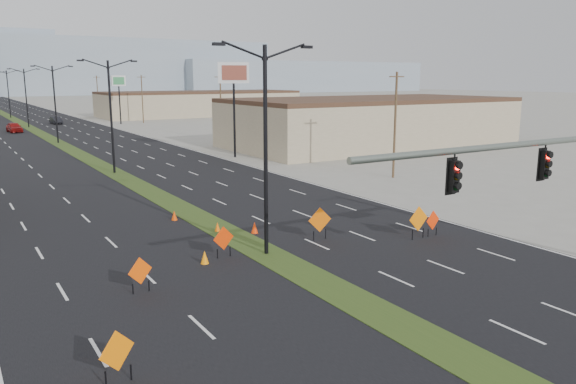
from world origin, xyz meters
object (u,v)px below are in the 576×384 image
signal_mast (571,172)px  car_mid (56,120)px  construction_sign_3 (320,221)px  pole_sign_east_far (119,85)px  streetlight_4 (8,92)px  construction_sign_2 (224,239)px  construction_sign_1 (140,272)px  streetlight_2 (55,102)px  construction_sign_0 (117,353)px  cone_2 (255,228)px  cone_3 (174,215)px  construction_sign_4 (433,221)px  cone_0 (205,257)px  car_left (14,127)px  cone_1 (217,227)px  construction_sign_5 (418,220)px  streetlight_1 (111,113)px  pole_sign_east_near (234,80)px  streetlight_3 (26,96)px  streetlight_0 (266,144)px

signal_mast → car_mid: 99.24m
construction_sign_3 → pole_sign_east_far: size_ratio=0.20×
streetlight_4 → car_mid: size_ratio=2.46×
construction_sign_2 → pole_sign_east_far: pole_sign_east_far is taller
construction_sign_1 → streetlight_4: bearing=68.2°
streetlight_2 → streetlight_4: size_ratio=1.00×
construction_sign_0 → cone_2: construction_sign_0 is taller
construction_sign_1 → cone_3: bearing=44.7°
car_mid → construction_sign_4: (3.97, -91.07, 0.16)m
construction_sign_3 → pole_sign_east_far: bearing=89.5°
construction_sign_0 → cone_0: construction_sign_0 is taller
car_left → construction_sign_1: car_left is taller
construction_sign_1 → cone_2: construction_sign_1 is taller
car_mid → construction_sign_3: bearing=-97.0°
construction_sign_0 → cone_0: 10.50m
streetlight_4 → cone_3: (-1.49, -103.27, -5.11)m
cone_1 → cone_3: bearing=107.0°
construction_sign_4 → construction_sign_5: 1.11m
streetlight_1 → cone_0: (-3.17, -27.78, -5.10)m
car_mid → construction_sign_4: 91.16m
construction_sign_4 → construction_sign_2: bearing=159.7°
car_mid → construction_sign_3: 88.47m
construction_sign_4 → streetlight_2: bearing=91.8°
construction_sign_3 → pole_sign_east_far: pole_sign_east_far is taller
construction_sign_4 → pole_sign_east_far: 85.29m
car_left → construction_sign_0: size_ratio=2.84×
cone_2 → streetlight_4: bearing=90.7°
streetlight_1 → construction_sign_0: 37.66m
car_mid → construction_sign_2: bearing=-100.6°
streetlight_1 → construction_sign_0: (-9.44, -36.19, -4.46)m
car_left → construction_sign_4: bearing=-86.4°
pole_sign_east_near → pole_sign_east_far: 51.20m
construction_sign_0 → signal_mast: bearing=-30.7°
construction_sign_3 → cone_2: size_ratio=2.76×
car_mid → construction_sign_0: bearing=-104.5°
streetlight_3 → car_left: streetlight_3 is taller
cone_3 → streetlight_0: bearing=-80.3°
construction_sign_4 → cone_3: (-10.81, 10.70, -0.53)m
cone_1 → streetlight_4: bearing=89.8°
signal_mast → cone_0: (-11.73, 10.22, -4.47)m
pole_sign_east_near → construction_sign_0: bearing=-97.8°
car_mid → construction_sign_1: 91.67m
car_mid → cone_3: 80.67m
construction_sign_1 → construction_sign_5: 15.03m
car_mid → construction_sign_0: construction_sign_0 is taller
construction_sign_5 → cone_1: bearing=138.6°
signal_mast → pole_sign_east_near: bearing=82.6°
streetlight_2 → construction_sign_5: 58.71m
construction_sign_0 → car_mid: bearing=56.5°
construction_sign_1 → cone_3: construction_sign_1 is taller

